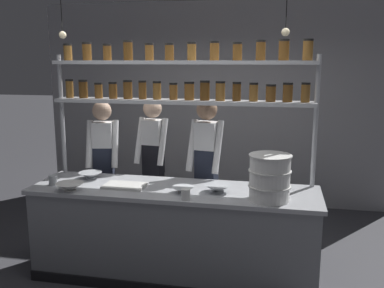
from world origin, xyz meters
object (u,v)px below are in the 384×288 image
Objects in this scene: chef_right at (206,167)px; container_stack at (270,178)px; serving_cup_front at (53,180)px; prep_bowl_center_front at (183,190)px; spice_shelf_unit at (183,86)px; prep_bowl_near_right at (70,187)px; chef_left at (104,163)px; serving_cup_by_board at (186,194)px; prep_bowl_near_left at (218,189)px; chef_center at (153,160)px; cutting_board at (125,186)px; prep_bowl_center_back at (90,175)px.

container_stack is at bearing -37.12° from chef_right.
chef_right is 17.59× the size of serving_cup_front.
container_stack reaches higher than prep_bowl_center_front.
spice_shelf_unit is at bearing 150.72° from container_stack.
prep_bowl_near_right is (-1.07, -0.15, 0.01)m from prep_bowl_center_front.
prep_bowl_near_right is (0.03, -0.88, -0.02)m from chef_left.
spice_shelf_unit reaches higher than serving_cup_by_board.
spice_shelf_unit is 10.42× the size of prep_bowl_near_left.
chef_center is 4.24× the size of cutting_board.
prep_bowl_near_right is 2.73× the size of serving_cup_by_board.
chef_right is 17.79× the size of serving_cup_by_board.
prep_bowl_center_back is (-1.85, 0.33, -0.17)m from container_stack.
spice_shelf_unit is 1.09m from prep_bowl_near_left.
serving_cup_by_board is at bearing -20.74° from cutting_board.
chef_left is at bearing 146.24° from prep_bowl_center_front.
spice_shelf_unit is 1.59m from serving_cup_front.
cutting_board is at bearing -84.93° from chef_center.
chef_right is (1.21, -0.06, 0.04)m from chef_left.
serving_cup_front is (-2.11, 0.03, -0.16)m from container_stack.
prep_bowl_near_right is (-0.96, -0.60, -0.93)m from spice_shelf_unit.
prep_bowl_center_front is (-0.11, -0.67, -0.06)m from chef_right.
serving_cup_front is at bearing -179.37° from prep_bowl_center_front.
container_stack is at bearing 3.04° from prep_bowl_near_right.
chef_left is 4.21× the size of cutting_board.
prep_bowl_center_front is (0.58, -0.97, -0.03)m from chef_center.
serving_cup_front is (-0.72, -0.08, 0.04)m from cutting_board.
spice_shelf_unit reaches higher than cutting_board.
serving_cup_by_board reaches higher than cutting_board.
chef_center is at bearing 132.91° from spice_shelf_unit.
prep_bowl_near_right is (-1.86, -0.10, -0.17)m from container_stack.
prep_bowl_near_left is at bearing -38.05° from chef_center.
container_stack reaches higher than serving_cup_front.
chef_center is at bearing 66.49° from prep_bowl_near_right.
prep_bowl_near_right is at bearing -170.25° from prep_bowl_near_left.
chef_right is at bearing 133.71° from container_stack.
spice_shelf_unit is 0.93m from chef_right.
prep_bowl_near_right is (-1.39, -0.24, 0.00)m from prep_bowl_near_left.
chef_left is 6.57× the size of prep_bowl_near_left.
prep_bowl_center_back is (-1.16, -0.39, -0.06)m from chef_right.
chef_right reaches higher than container_stack.
prep_bowl_near_left is 2.63× the size of serving_cup_by_board.
chef_right reaches higher than serving_cup_front.
spice_shelf_unit reaches higher than chef_center.
cutting_board is (-1.39, 0.12, -0.19)m from container_stack.
chef_center reaches higher than chef_left.
prep_bowl_center_back is 0.39m from serving_cup_front.
prep_bowl_center_back is 2.46× the size of serving_cup_front.
container_stack is at bearing -3.46° from prep_bowl_center_front.
chef_right reaches higher than prep_bowl_near_left.
serving_cup_front is (-1.64, -0.11, 0.02)m from prep_bowl_near_left.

